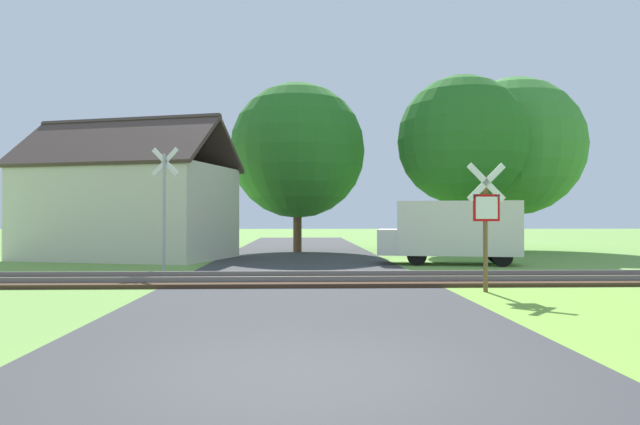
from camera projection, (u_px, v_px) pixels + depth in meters
name	position (u px, v px, depth m)	size (l,w,h in m)	color
ground_plane	(304.00, 380.00, 5.79)	(160.00, 160.00, 0.00)	#6B9942
road_asphalt	(303.00, 338.00, 7.79)	(6.70, 80.00, 0.01)	#38383A
rail_track	(302.00, 280.00, 14.63)	(60.00, 2.60, 0.22)	#422D1E
stop_sign_near	(486.00, 217.00, 12.67)	(0.88, 0.15, 2.88)	brown
crossing_sign_far	(164.00, 201.00, 17.18)	(0.86, 0.24, 3.79)	#9E9EA5
house	(128.00, 209.00, 23.04)	(9.16, 7.20, 5.73)	beige
tree_right	(462.00, 140.00, 26.89)	(6.10, 6.10, 8.37)	#513823
tree_center	(297.00, 151.00, 28.05)	(6.64, 6.64, 8.29)	#513823
tree_far	(514.00, 147.00, 29.44)	(7.09, 7.09, 8.88)	#513823
mail_truck	(453.00, 229.00, 20.29)	(5.17, 2.81, 2.24)	silver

